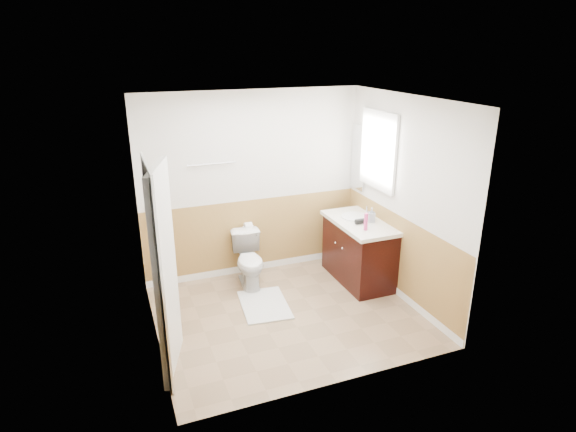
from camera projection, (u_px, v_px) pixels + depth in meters
name	position (u px, v px, depth m)	size (l,w,h in m)	color
floor	(288.00, 315.00, 5.67)	(3.00, 3.00, 0.00)	#8C7051
ceiling	(288.00, 100.00, 4.82)	(3.00, 3.00, 0.00)	white
wall_back	(253.00, 185.00, 6.38)	(3.00, 3.00, 0.00)	silver
wall_front	(342.00, 263.00, 4.10)	(3.00, 3.00, 0.00)	silver
wall_left	(147.00, 234.00, 4.73)	(3.00, 3.00, 0.00)	silver
wall_right	(403.00, 201.00, 5.75)	(3.00, 3.00, 0.00)	silver
wainscot_back	(254.00, 237.00, 6.63)	(3.00, 3.00, 0.00)	#B38747
wainscot_front	(339.00, 337.00, 4.37)	(3.00, 3.00, 0.00)	#B38747
wainscot_left	(155.00, 301.00, 4.99)	(2.60, 2.60, 0.00)	#B38747
wainscot_right	(398.00, 257.00, 6.01)	(2.60, 2.60, 0.00)	#B38747
toilet	(250.00, 261.00, 6.27)	(0.39, 0.68, 0.69)	white
bath_mat	(264.00, 305.00, 5.86)	(0.55, 0.80, 0.02)	silver
vanity_cabinet	(359.00, 252.00, 6.39)	(0.55, 1.10, 0.80)	black
vanity_knob_left	(342.00, 248.00, 6.14)	(0.03, 0.03, 0.03)	silver
vanity_knob_right	(335.00, 243.00, 6.32)	(0.03, 0.03, 0.03)	silver
countertop	(360.00, 223.00, 6.24)	(0.60, 1.15, 0.05)	white
sink_basin	(355.00, 217.00, 6.36)	(0.36, 0.36, 0.02)	white
faucet	(367.00, 211.00, 6.40)	(0.02, 0.02, 0.14)	#B7B6BD
lotion_bottle	(366.00, 222.00, 5.89)	(0.05, 0.05, 0.22)	#CF357A
soap_dispenser	(372.00, 215.00, 6.18)	(0.09, 0.09, 0.19)	gray
hair_dryer_body	(361.00, 221.00, 6.12)	(0.07, 0.07, 0.14)	black
hair_dryer_handle	(358.00, 223.00, 6.14)	(0.03, 0.03, 0.07)	black
mirror_panel	(358.00, 157.00, 6.61)	(0.02, 0.35, 0.90)	silver
window_frame	(378.00, 150.00, 6.09)	(0.04, 0.80, 1.00)	white
window_glass	(379.00, 150.00, 6.10)	(0.01, 0.70, 0.90)	white
door	(166.00, 273.00, 4.45)	(0.05, 0.80, 2.04)	white
door_frame	(157.00, 273.00, 4.42)	(0.02, 0.92, 2.10)	white
door_knob	(168.00, 264.00, 4.78)	(0.06, 0.06, 0.06)	silver
towel_bar	(212.00, 164.00, 6.03)	(0.02, 0.02, 0.62)	silver
tp_holder_bar	(248.00, 226.00, 6.47)	(0.02, 0.02, 0.14)	silver
tp_roll	(248.00, 226.00, 6.47)	(0.11, 0.11, 0.10)	white
tp_sheet	(248.00, 234.00, 6.51)	(0.10, 0.01, 0.16)	white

